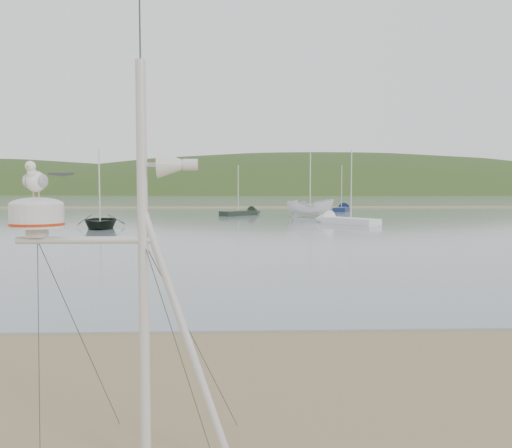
{
  "coord_description": "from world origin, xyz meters",
  "views": [
    {
      "loc": [
        2.26,
        -7.27,
        3.09
      ],
      "look_at": [
        2.56,
        1.0,
        2.51
      ],
      "focal_mm": 38.0,
      "sensor_mm": 36.0,
      "label": 1
    }
  ],
  "objects_px": {
    "boat_white": "(310,193)",
    "sailboat_dark_mid": "(247,213)",
    "sailboat_blue_far": "(343,209)",
    "sailboat_white_near": "(335,220)",
    "boat_dark": "(100,194)",
    "mast_rig": "(138,356)"
  },
  "relations": [
    {
      "from": "mast_rig",
      "to": "sailboat_dark_mid",
      "type": "distance_m",
      "value": 51.62
    },
    {
      "from": "boat_dark",
      "to": "sailboat_white_near",
      "type": "distance_m",
      "value": 18.85
    },
    {
      "from": "boat_dark",
      "to": "sailboat_white_near",
      "type": "height_order",
      "value": "sailboat_white_near"
    },
    {
      "from": "boat_dark",
      "to": "sailboat_blue_far",
      "type": "xyz_separation_m",
      "value": [
        23.16,
        27.24,
        -2.19
      ]
    },
    {
      "from": "sailboat_white_near",
      "to": "sailboat_blue_far",
      "type": "distance_m",
      "value": 22.99
    },
    {
      "from": "sailboat_dark_mid",
      "to": "sailboat_blue_far",
      "type": "bearing_deg",
      "value": 38.32
    },
    {
      "from": "sailboat_dark_mid",
      "to": "sailboat_white_near",
      "type": "xyz_separation_m",
      "value": [
        7.06,
        -12.84,
        -0.0
      ]
    },
    {
      "from": "mast_rig",
      "to": "sailboat_dark_mid",
      "type": "xyz_separation_m",
      "value": [
        2.17,
        51.57,
        -0.99
      ]
    },
    {
      "from": "sailboat_dark_mid",
      "to": "sailboat_blue_far",
      "type": "xyz_separation_m",
      "value": [
        12.13,
        9.58,
        -0.0
      ]
    },
    {
      "from": "boat_dark",
      "to": "sailboat_blue_far",
      "type": "distance_m",
      "value": 35.82
    },
    {
      "from": "mast_rig",
      "to": "sailboat_white_near",
      "type": "relative_size",
      "value": 0.83
    },
    {
      "from": "sailboat_dark_mid",
      "to": "sailboat_white_near",
      "type": "height_order",
      "value": "sailboat_white_near"
    },
    {
      "from": "sailboat_blue_far",
      "to": "sailboat_dark_mid",
      "type": "bearing_deg",
      "value": -141.68
    },
    {
      "from": "sailboat_dark_mid",
      "to": "sailboat_white_near",
      "type": "relative_size",
      "value": 0.88
    },
    {
      "from": "sailboat_white_near",
      "to": "sailboat_blue_far",
      "type": "height_order",
      "value": "sailboat_white_near"
    },
    {
      "from": "boat_white",
      "to": "sailboat_white_near",
      "type": "bearing_deg",
      "value": -167.57
    },
    {
      "from": "boat_white",
      "to": "sailboat_blue_far",
      "type": "distance_m",
      "value": 15.18
    },
    {
      "from": "mast_rig",
      "to": "boat_white",
      "type": "relative_size",
      "value": 1.14
    },
    {
      "from": "sailboat_dark_mid",
      "to": "sailboat_blue_far",
      "type": "relative_size",
      "value": 0.91
    },
    {
      "from": "boat_white",
      "to": "sailboat_white_near",
      "type": "height_order",
      "value": "sailboat_white_near"
    },
    {
      "from": "mast_rig",
      "to": "boat_dark",
      "type": "xyz_separation_m",
      "value": [
        -8.87,
        33.91,
        1.21
      ]
    },
    {
      "from": "boat_white",
      "to": "sailboat_dark_mid",
      "type": "relative_size",
      "value": 0.83
    }
  ]
}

